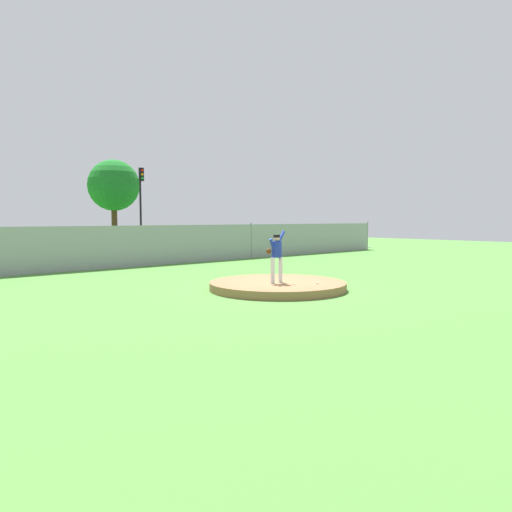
# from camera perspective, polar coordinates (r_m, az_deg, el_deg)

# --- Properties ---
(ground_plane) EXTENTS (80.00, 80.00, 0.00)m
(ground_plane) POSITION_cam_1_polar(r_m,az_deg,el_deg) (20.20, -9.62, -2.14)
(ground_plane) COLOR #4C8438
(asphalt_strip) EXTENTS (44.00, 7.00, 0.01)m
(asphalt_strip) POSITION_cam_1_polar(r_m,az_deg,el_deg) (27.68, -19.30, -0.57)
(asphalt_strip) COLOR #2B2B2D
(asphalt_strip) RESTS_ON ground_plane
(pitchers_mound) EXTENTS (4.41, 4.41, 0.26)m
(pitchers_mound) POSITION_cam_1_polar(r_m,az_deg,el_deg) (15.54, 2.58, -3.55)
(pitchers_mound) COLOR olive
(pitchers_mound) RESTS_ON ground_plane
(pitcher_youth) EXTENTS (0.78, 0.32, 1.66)m
(pitcher_youth) POSITION_cam_1_polar(r_m,az_deg,el_deg) (15.12, 2.43, 0.35)
(pitcher_youth) COLOR silver
(pitcher_youth) RESTS_ON pitchers_mound
(baseball) EXTENTS (0.07, 0.07, 0.07)m
(baseball) POSITION_cam_1_polar(r_m,az_deg,el_deg) (15.07, 7.30, -3.19)
(baseball) COLOR white
(baseball) RESTS_ON pitchers_mound
(chainlink_fence) EXTENTS (39.58, 0.07, 2.08)m
(chainlink_fence) POSITION_cam_1_polar(r_m,az_deg,el_deg) (23.56, -14.99, 1.11)
(chainlink_fence) COLOR gray
(chainlink_fence) RESTS_ON ground_plane
(parked_car_charcoal) EXTENTS (2.05, 4.55, 1.78)m
(parked_car_charcoal) POSITION_cam_1_polar(r_m,az_deg,el_deg) (32.64, -2.52, 1.88)
(parked_car_charcoal) COLOR #232328
(parked_car_charcoal) RESTS_ON ground_plane
(parked_car_teal) EXTENTS (2.04, 4.20, 1.61)m
(parked_car_teal) POSITION_cam_1_polar(r_m,az_deg,el_deg) (27.38, -23.03, 0.88)
(parked_car_teal) COLOR #146066
(parked_car_teal) RESTS_ON ground_plane
(parked_car_burgundy) EXTENTS (1.79, 4.52, 1.70)m
(parked_car_burgundy) POSITION_cam_1_polar(r_m,az_deg,el_deg) (30.89, -6.57, 1.65)
(parked_car_burgundy) COLOR maroon
(parked_car_burgundy) RESTS_ON ground_plane
(traffic_light_far) EXTENTS (0.28, 0.46, 5.79)m
(traffic_light_far) POSITION_cam_1_polar(r_m,az_deg,el_deg) (34.13, -13.51, 6.98)
(traffic_light_far) COLOR black
(traffic_light_far) RESTS_ON ground_plane
(tree_tall_centre) EXTENTS (3.96, 3.96, 6.89)m
(tree_tall_centre) POSITION_cam_1_polar(r_m,az_deg,el_deg) (39.23, -16.56, 8.01)
(tree_tall_centre) COLOR #4C331E
(tree_tall_centre) RESTS_ON ground_plane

